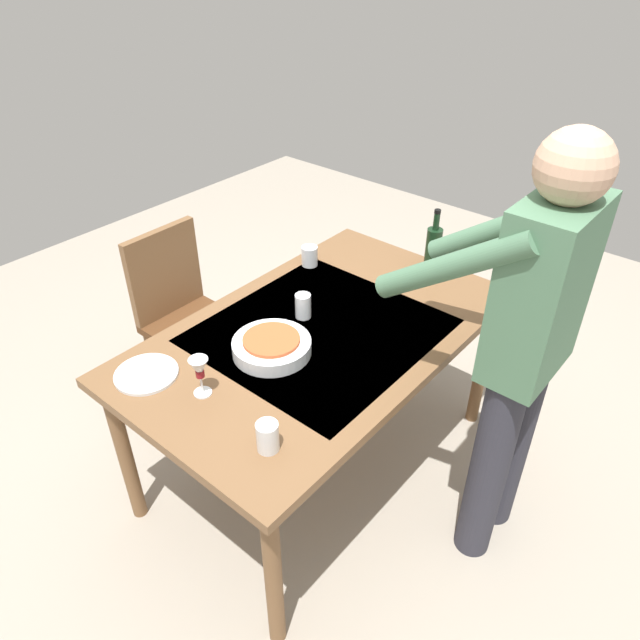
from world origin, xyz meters
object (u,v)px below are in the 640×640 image
(chair_near, at_px, (182,307))
(wine_glass_left, at_px, (200,370))
(wine_bottle, at_px, (433,247))
(water_cup_near_right, at_px, (303,306))
(water_cup_near_left, at_px, (268,437))
(person_server, at_px, (523,344))
(dining_table, at_px, (320,345))
(water_cup_far_left, at_px, (310,256))
(dinner_plate_near, at_px, (146,374))
(serving_bowl_pasta, at_px, (272,346))

(chair_near, height_order, wine_glass_left, chair_near)
(wine_bottle, distance_m, water_cup_near_right, 0.72)
(water_cup_near_left, bearing_deg, person_server, 148.49)
(wine_glass_left, relative_size, water_cup_near_left, 1.47)
(person_server, height_order, water_cup_near_left, person_server)
(person_server, bearing_deg, chair_near, -82.52)
(dining_table, height_order, wine_bottle, wine_bottle)
(person_server, distance_m, water_cup_near_left, 0.89)
(water_cup_far_left, height_order, dinner_plate_near, water_cup_far_left)
(water_cup_near_left, bearing_deg, wine_glass_left, -95.82)
(person_server, distance_m, wine_bottle, 0.87)
(dinner_plate_near, bearing_deg, water_cup_far_left, -175.51)
(wine_bottle, bearing_deg, wine_glass_left, -6.66)
(water_cup_far_left, distance_m, serving_bowl_pasta, 0.69)
(water_cup_near_right, bearing_deg, serving_bowl_pasta, 15.13)
(dining_table, height_order, wine_glass_left, wine_glass_left)
(person_server, bearing_deg, dinner_plate_near, -53.10)
(chair_near, height_order, water_cup_near_right, chair_near)
(water_cup_near_left, bearing_deg, water_cup_far_left, -145.43)
(wine_bottle, relative_size, water_cup_near_right, 2.82)
(water_cup_near_left, bearing_deg, chair_near, -115.30)
(wine_bottle, xyz_separation_m, dinner_plate_near, (1.33, -0.38, -0.10))
(wine_glass_left, xyz_separation_m, serving_bowl_pasta, (-0.32, 0.02, -0.07))
(serving_bowl_pasta, xyz_separation_m, dinner_plate_near, (0.39, -0.26, -0.03))
(person_server, xyz_separation_m, water_cup_near_right, (0.14, -0.86, -0.14))
(serving_bowl_pasta, bearing_deg, water_cup_near_left, 42.57)
(water_cup_near_left, xyz_separation_m, serving_bowl_pasta, (-0.36, -0.33, -0.02))
(water_cup_far_left, bearing_deg, water_cup_near_right, 37.43)
(water_cup_near_right, xyz_separation_m, serving_bowl_pasta, (0.26, 0.07, -0.02))
(chair_near, distance_m, person_server, 1.68)
(dining_table, xyz_separation_m, wine_bottle, (-0.72, 0.08, 0.18))
(dinner_plate_near, bearing_deg, serving_bowl_pasta, 146.67)
(wine_bottle, height_order, serving_bowl_pasta, wine_bottle)
(wine_bottle, bearing_deg, chair_near, -50.99)
(dining_table, height_order, water_cup_far_left, water_cup_far_left)
(chair_near, bearing_deg, water_cup_near_left, 64.70)
(person_server, xyz_separation_m, wine_bottle, (-0.55, -0.67, -0.09))
(dining_table, height_order, water_cup_near_left, water_cup_near_left)
(chair_near, distance_m, wine_bottle, 1.26)
(water_cup_near_left, bearing_deg, serving_bowl_pasta, -137.43)
(wine_glass_left, bearing_deg, water_cup_near_right, -175.57)
(water_cup_near_left, bearing_deg, dining_table, -154.29)
(wine_bottle, distance_m, water_cup_near_left, 1.32)
(person_server, bearing_deg, water_cup_near_left, -31.51)
(water_cup_near_right, bearing_deg, wine_bottle, 164.35)
(water_cup_near_right, distance_m, water_cup_far_left, 0.43)
(water_cup_near_left, distance_m, dinner_plate_near, 0.59)
(dining_table, bearing_deg, water_cup_far_left, -134.61)
(chair_near, height_order, person_server, person_server)
(wine_glass_left, height_order, water_cup_far_left, wine_glass_left)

